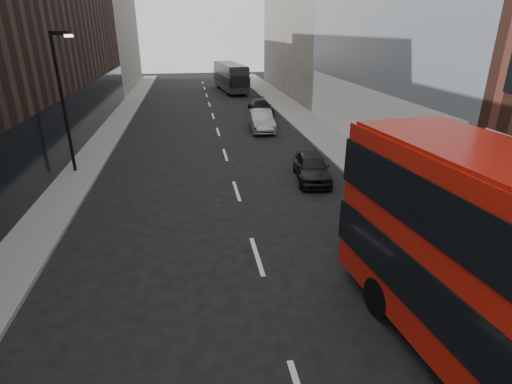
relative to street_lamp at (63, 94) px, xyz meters
name	(u,v)px	position (x,y,z in m)	size (l,w,h in m)	color
sidewalk_right	(318,130)	(15.72, 7.00, -4.11)	(3.00, 80.00, 0.15)	slate
sidewalk_left	(105,139)	(0.22, 7.00, -4.11)	(2.00, 80.00, 0.15)	slate
building_victorian	(305,5)	(19.59, 26.00, 5.48)	(6.50, 24.00, 21.00)	#625C57
building_left_mid	(55,32)	(-3.28, 12.00, 2.82)	(5.00, 24.00, 14.00)	black
building_left_far	(108,35)	(-3.28, 34.00, 2.32)	(5.00, 20.00, 13.00)	#625C57
street_lamp	(63,94)	(0.00, 0.00, 0.00)	(1.06, 0.22, 7.00)	black
grey_bus	(230,77)	(11.34, 28.83, -2.42)	(3.49, 10.37, 3.30)	black
car_a	(312,167)	(12.23, -3.05, -3.49)	(1.63, 4.06, 1.38)	black
car_b	(261,120)	(11.53, 8.00, -3.42)	(1.61, 4.62, 1.52)	gray
car_c	(260,107)	(12.55, 14.16, -3.54)	(1.81, 4.45, 1.29)	black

